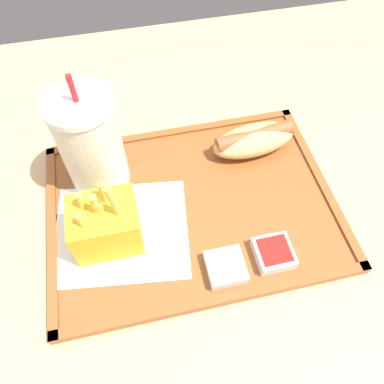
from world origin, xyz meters
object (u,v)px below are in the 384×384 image
object	(u,v)px
hot_dog_far	(254,140)
sauce_cup_ketchup	(274,253)
soda_cup	(91,144)
sauce_cup_mayo	(226,267)
fries_carton	(106,225)

from	to	relation	value
hot_dog_far	sauce_cup_ketchup	size ratio (longest dim) A/B	2.91
soda_cup	hot_dog_far	xyz separation A→B (m)	(0.23, 0.01, -0.05)
sauce_cup_ketchup	sauce_cup_mayo	bearing A→B (deg)	-175.54
hot_dog_far	sauce_cup_mayo	distance (m)	0.20
hot_dog_far	fries_carton	xyz separation A→B (m)	(-0.23, -0.11, 0.02)
hot_dog_far	fries_carton	distance (m)	0.25
soda_cup	hot_dog_far	bearing A→B (deg)	1.31
sauce_cup_ketchup	hot_dog_far	bearing A→B (deg)	80.54
sauce_cup_mayo	hot_dog_far	bearing A→B (deg)	62.81
fries_carton	sauce_cup_mayo	bearing A→B (deg)	-29.18
soda_cup	fries_carton	distance (m)	0.11
fries_carton	soda_cup	bearing A→B (deg)	91.43
hot_dog_far	fries_carton	size ratio (longest dim) A/B	1.14
fries_carton	sauce_cup_ketchup	world-z (taller)	fries_carton
soda_cup	sauce_cup_mayo	distance (m)	0.23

